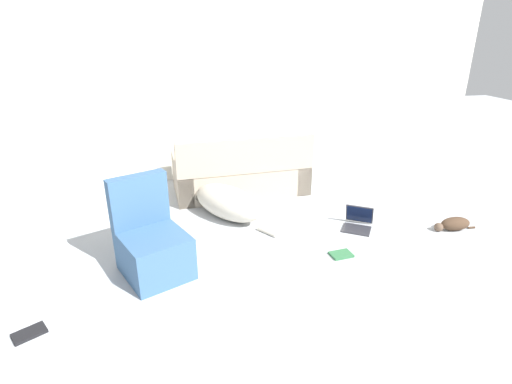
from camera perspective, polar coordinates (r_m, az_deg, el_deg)
ground_plane at (r=3.18m, az=4.60°, el=-19.57°), size 20.00×20.00×0.00m
wall_back at (r=5.95m, az=-4.78°, el=14.75°), size 7.97×0.06×2.71m
couch at (r=5.53m, az=-2.19°, el=2.64°), size 1.85×1.01×0.85m
dog at (r=4.84m, az=-4.52°, el=-1.37°), size 1.01×1.30×0.39m
cat at (r=5.05m, az=26.40°, el=-4.12°), size 0.51×0.18×0.16m
laptop_open at (r=4.75m, az=14.39°, el=-3.95°), size 0.44×0.45×0.24m
book_green at (r=4.16m, az=12.07°, el=-8.72°), size 0.23×0.18×0.02m
book_black at (r=3.59m, az=-29.65°, el=-17.13°), size 0.27×0.24×0.02m
side_chair at (r=3.82m, az=-14.69°, el=-7.21°), size 0.76×0.80×0.90m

